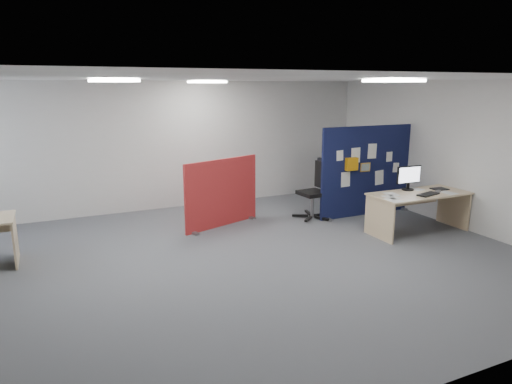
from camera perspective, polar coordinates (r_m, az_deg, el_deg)
name	(u,v)px	position (r m, az deg, el deg)	size (l,w,h in m)	color
floor	(233,261)	(7.01, -2.90, -8.65)	(9.00, 9.00, 0.00)	#525459
ceiling	(231,78)	(6.51, -3.18, 14.00)	(9.00, 7.00, 0.02)	white
wall_back	(171,146)	(9.92, -10.60, 5.70)	(9.00, 0.02, 2.70)	silver
wall_front	(400,252)	(3.72, 17.59, -7.19)	(9.00, 0.02, 2.70)	silver
wall_right	(457,155)	(9.26, 23.86, 4.27)	(0.02, 7.00, 2.70)	silver
ceiling_lights	(235,81)	(7.25, -2.66, 13.69)	(4.10, 4.10, 0.04)	white
navy_divider	(367,171)	(9.53, 13.76, 2.57)	(2.21, 0.30, 1.82)	#0E1435
main_desk	(417,201)	(8.73, 19.48, -1.12)	(1.81, 0.81, 0.73)	beige
monitor_main	(409,177)	(8.78, 18.55, 1.82)	(0.51, 0.21, 0.45)	black
keyboard	(428,194)	(8.55, 20.72, -0.27)	(0.45, 0.18, 0.03)	black
mouse	(438,191)	(8.85, 21.81, 0.09)	(0.10, 0.06, 0.03)	gray
paper_tray	(439,189)	(9.09, 21.95, 0.36)	(0.28, 0.22, 0.01)	black
red_divider	(222,193)	(8.58, -4.27, -0.17)	(1.62, 0.62, 1.28)	#A52F15
office_chair	(318,185)	(9.18, 7.71, 0.82)	(0.75, 0.77, 1.16)	black
desk_papers	(408,194)	(8.47, 18.51, -0.29)	(1.50, 0.81, 0.00)	white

